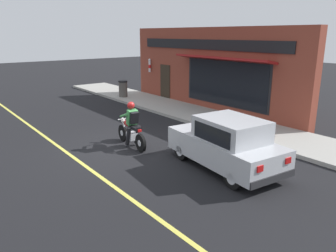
# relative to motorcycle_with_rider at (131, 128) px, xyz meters

# --- Properties ---
(ground_plane) EXTENTS (80.00, 80.00, 0.00)m
(ground_plane) POSITION_rel_motorcycle_with_rider_xyz_m (-0.30, 0.01, -0.68)
(ground_plane) COLOR black
(sidewalk_curb) EXTENTS (2.60, 22.00, 0.14)m
(sidewalk_curb) POSITION_rel_motorcycle_with_rider_xyz_m (4.87, 3.01, -0.61)
(sidewalk_curb) COLOR #9E9B93
(sidewalk_curb) RESTS_ON ground
(lane_stripe) EXTENTS (0.12, 19.80, 0.01)m
(lane_stripe) POSITION_rel_motorcycle_with_rider_xyz_m (-2.10, 3.01, -0.67)
(lane_stripe) COLOR #D1C64C
(lane_stripe) RESTS_ON ground
(storefront_building) EXTENTS (1.25, 11.93, 4.20)m
(storefront_building) POSITION_rel_motorcycle_with_rider_xyz_m (6.40, 2.72, 1.43)
(storefront_building) COLOR brown
(storefront_building) RESTS_ON ground
(motorcycle_with_rider) EXTENTS (0.60, 2.02, 1.62)m
(motorcycle_with_rider) POSITION_rel_motorcycle_with_rider_xyz_m (0.00, 0.00, 0.00)
(motorcycle_with_rider) COLOR black
(motorcycle_with_rider) RESTS_ON ground
(car_hatchback) EXTENTS (2.03, 3.93, 1.57)m
(car_hatchback) POSITION_rel_motorcycle_with_rider_xyz_m (1.14, -3.42, 0.09)
(car_hatchback) COLOR black
(car_hatchback) RESTS_ON ground
(traffic_cone) EXTENTS (0.36, 0.36, 0.60)m
(traffic_cone) POSITION_rel_motorcycle_with_rider_xyz_m (4.39, -2.60, -0.25)
(traffic_cone) COLOR black
(traffic_cone) RESTS_ON sidewalk_curb
(trash_bin) EXTENTS (0.56, 0.56, 0.98)m
(trash_bin) POSITION_rel_motorcycle_with_rider_xyz_m (4.27, 7.84, -0.04)
(trash_bin) COLOR #514C47
(trash_bin) RESTS_ON sidewalk_curb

